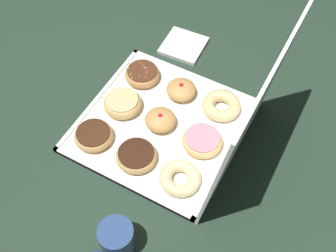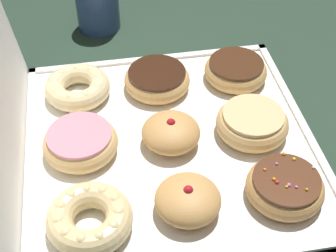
{
  "view_description": "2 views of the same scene",
  "coord_description": "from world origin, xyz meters",
  "px_view_note": "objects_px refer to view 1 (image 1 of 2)",
  "views": [
    {
      "loc": [
        0.61,
        0.36,
        1.01
      ],
      "look_at": [
        0.01,
        0.03,
        0.04
      ],
      "focal_mm": 45.02,
      "sensor_mm": 36.0,
      "label": 1
    },
    {
      "loc": [
        -0.52,
        0.1,
        0.56
      ],
      "look_at": [
        0.01,
        0.0,
        0.03
      ],
      "focal_mm": 53.07,
      "sensor_mm": 36.0,
      "label": 2
    }
  ],
  "objects_px": {
    "glazed_ring_donut_1": "(123,103)",
    "jelly_filled_donut_4": "(162,119)",
    "chocolate_frosted_donut_2": "(94,135)",
    "sprinkle_donut_0": "(142,74)",
    "napkin_stack": "(184,45)",
    "coffee_mug": "(116,239)",
    "donut_box": "(161,125)",
    "chocolate_frosted_donut_5": "(135,155)",
    "pink_frosted_donut_7": "(202,141)",
    "cruller_donut_8": "(180,178)",
    "jelly_filled_donut_3": "(181,90)",
    "cruller_donut_6": "(221,105)"
  },
  "relations": [
    {
      "from": "donut_box",
      "to": "jelly_filled_donut_3",
      "type": "distance_m",
      "value": 0.13
    },
    {
      "from": "sprinkle_donut_0",
      "to": "chocolate_frosted_donut_2",
      "type": "distance_m",
      "value": 0.26
    },
    {
      "from": "glazed_ring_donut_1",
      "to": "sprinkle_donut_0",
      "type": "bearing_deg",
      "value": -176.34
    },
    {
      "from": "sprinkle_donut_0",
      "to": "cruller_donut_6",
      "type": "height_order",
      "value": "sprinkle_donut_0"
    },
    {
      "from": "chocolate_frosted_donut_5",
      "to": "napkin_stack",
      "type": "bearing_deg",
      "value": -169.08
    },
    {
      "from": "sprinkle_donut_0",
      "to": "coffee_mug",
      "type": "distance_m",
      "value": 0.54
    },
    {
      "from": "sprinkle_donut_0",
      "to": "napkin_stack",
      "type": "bearing_deg",
      "value": 166.97
    },
    {
      "from": "jelly_filled_donut_3",
      "to": "chocolate_frosted_donut_5",
      "type": "relative_size",
      "value": 0.8
    },
    {
      "from": "cruller_donut_6",
      "to": "coffee_mug",
      "type": "relative_size",
      "value": 1.09
    },
    {
      "from": "donut_box",
      "to": "napkin_stack",
      "type": "relative_size",
      "value": 3.31
    },
    {
      "from": "chocolate_frosted_donut_5",
      "to": "cruller_donut_6",
      "type": "bearing_deg",
      "value": 153.31
    },
    {
      "from": "chocolate_frosted_donut_2",
      "to": "coffee_mug",
      "type": "distance_m",
      "value": 0.32
    },
    {
      "from": "donut_box",
      "to": "napkin_stack",
      "type": "bearing_deg",
      "value": -164.13
    },
    {
      "from": "jelly_filled_donut_3",
      "to": "cruller_donut_8",
      "type": "height_order",
      "value": "jelly_filled_donut_3"
    },
    {
      "from": "donut_box",
      "to": "jelly_filled_donut_4",
      "type": "height_order",
      "value": "jelly_filled_donut_4"
    },
    {
      "from": "napkin_stack",
      "to": "donut_box",
      "type": "bearing_deg",
      "value": 15.87
    },
    {
      "from": "chocolate_frosted_donut_2",
      "to": "sprinkle_donut_0",
      "type": "bearing_deg",
      "value": 179.36
    },
    {
      "from": "glazed_ring_donut_1",
      "to": "chocolate_frosted_donut_2",
      "type": "relative_size",
      "value": 1.03
    },
    {
      "from": "sprinkle_donut_0",
      "to": "cruller_donut_8",
      "type": "height_order",
      "value": "sprinkle_donut_0"
    },
    {
      "from": "sprinkle_donut_0",
      "to": "cruller_donut_6",
      "type": "xyz_separation_m",
      "value": [
        -0.01,
        0.27,
        0.0
      ]
    },
    {
      "from": "donut_box",
      "to": "pink_frosted_donut_7",
      "type": "distance_m",
      "value": 0.14
    },
    {
      "from": "jelly_filled_donut_4",
      "to": "chocolate_frosted_donut_5",
      "type": "bearing_deg",
      "value": -2.09
    },
    {
      "from": "chocolate_frosted_donut_2",
      "to": "coffee_mug",
      "type": "relative_size",
      "value": 1.04
    },
    {
      "from": "jelly_filled_donut_4",
      "to": "chocolate_frosted_donut_5",
      "type": "relative_size",
      "value": 0.79
    },
    {
      "from": "cruller_donut_6",
      "to": "cruller_donut_8",
      "type": "relative_size",
      "value": 1.03
    },
    {
      "from": "glazed_ring_donut_1",
      "to": "cruller_donut_8",
      "type": "relative_size",
      "value": 1.03
    },
    {
      "from": "sprinkle_donut_0",
      "to": "coffee_mug",
      "type": "xyz_separation_m",
      "value": [
        0.49,
        0.22,
        0.02
      ]
    },
    {
      "from": "coffee_mug",
      "to": "chocolate_frosted_donut_5",
      "type": "bearing_deg",
      "value": -159.08
    },
    {
      "from": "glazed_ring_donut_1",
      "to": "pink_frosted_donut_7",
      "type": "height_order",
      "value": "glazed_ring_donut_1"
    },
    {
      "from": "glazed_ring_donut_1",
      "to": "jelly_filled_donut_4",
      "type": "relative_size",
      "value": 1.27
    },
    {
      "from": "glazed_ring_donut_1",
      "to": "pink_frosted_donut_7",
      "type": "bearing_deg",
      "value": 88.95
    },
    {
      "from": "glazed_ring_donut_1",
      "to": "jelly_filled_donut_3",
      "type": "relative_size",
      "value": 1.26
    },
    {
      "from": "glazed_ring_donut_1",
      "to": "jelly_filled_donut_3",
      "type": "height_order",
      "value": "jelly_filled_donut_3"
    },
    {
      "from": "sprinkle_donut_0",
      "to": "napkin_stack",
      "type": "xyz_separation_m",
      "value": [
        -0.19,
        0.04,
        -0.02
      ]
    },
    {
      "from": "jelly_filled_donut_3",
      "to": "jelly_filled_donut_4",
      "type": "distance_m",
      "value": 0.12
    },
    {
      "from": "glazed_ring_donut_1",
      "to": "cruller_donut_6",
      "type": "xyz_separation_m",
      "value": [
        -0.13,
        0.26,
        -0.0
      ]
    },
    {
      "from": "chocolate_frosted_donut_2",
      "to": "jelly_filled_donut_3",
      "type": "bearing_deg",
      "value": 151.95
    },
    {
      "from": "glazed_ring_donut_1",
      "to": "jelly_filled_donut_3",
      "type": "bearing_deg",
      "value": 134.85
    },
    {
      "from": "cruller_donut_6",
      "to": "napkin_stack",
      "type": "xyz_separation_m",
      "value": [
        -0.19,
        -0.22,
        -0.02
      ]
    },
    {
      "from": "donut_box",
      "to": "jelly_filled_donut_4",
      "type": "bearing_deg",
      "value": 161.51
    },
    {
      "from": "donut_box",
      "to": "chocolate_frosted_donut_5",
      "type": "height_order",
      "value": "chocolate_frosted_donut_5"
    },
    {
      "from": "jelly_filled_donut_4",
      "to": "chocolate_frosted_donut_2",
      "type": "bearing_deg",
      "value": -45.21
    },
    {
      "from": "sprinkle_donut_0",
      "to": "cruller_donut_8",
      "type": "bearing_deg",
      "value": 45.71
    },
    {
      "from": "chocolate_frosted_donut_5",
      "to": "cruller_donut_8",
      "type": "xyz_separation_m",
      "value": [
        0.0,
        0.14,
        0.0
      ]
    },
    {
      "from": "glazed_ring_donut_1",
      "to": "jelly_filled_donut_4",
      "type": "xyz_separation_m",
      "value": [
        -0.0,
        0.13,
        0.0
      ]
    },
    {
      "from": "donut_box",
      "to": "jelly_filled_donut_4",
      "type": "distance_m",
      "value": 0.03
    },
    {
      "from": "jelly_filled_donut_3",
      "to": "pink_frosted_donut_7",
      "type": "bearing_deg",
      "value": 45.42
    },
    {
      "from": "glazed_ring_donut_1",
      "to": "jelly_filled_donut_4",
      "type": "height_order",
      "value": "jelly_filled_donut_4"
    },
    {
      "from": "cruller_donut_6",
      "to": "jelly_filled_donut_3",
      "type": "bearing_deg",
      "value": -87.6
    },
    {
      "from": "chocolate_frosted_donut_5",
      "to": "pink_frosted_donut_7",
      "type": "relative_size",
      "value": 1.0
    }
  ]
}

